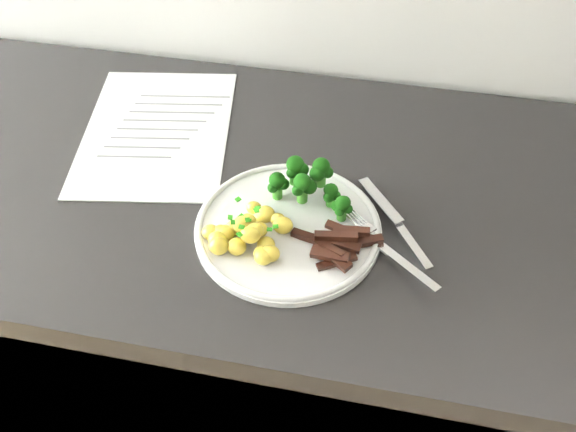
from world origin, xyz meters
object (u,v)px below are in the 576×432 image
(fork, at_px, (390,251))
(broccoli, at_px, (310,182))
(knife, at_px, (403,232))
(potatoes, at_px, (248,233))
(recipe_paper, at_px, (157,131))
(counter, at_px, (285,352))
(beef_strips, at_px, (338,244))
(plate, at_px, (288,228))

(fork, bearing_deg, broccoli, 146.35)
(knife, bearing_deg, potatoes, -164.75)
(broccoli, xyz_separation_m, fork, (0.12, -0.08, -0.02))
(fork, bearing_deg, recipe_paper, 153.60)
(fork, bearing_deg, counter, 148.42)
(recipe_paper, height_order, beef_strips, beef_strips)
(beef_strips, relative_size, fork, 0.88)
(counter, xyz_separation_m, fork, (0.16, -0.10, 0.46))
(potatoes, distance_m, beef_strips, 0.12)
(counter, height_order, beef_strips, beef_strips)
(beef_strips, bearing_deg, knife, 29.67)
(plate, distance_m, broccoli, 0.07)
(counter, distance_m, plate, 0.45)
(knife, bearing_deg, plate, -172.01)
(plate, xyz_separation_m, broccoli, (0.02, 0.06, 0.04))
(plate, height_order, broccoli, broccoli)
(broccoli, bearing_deg, beef_strips, -57.66)
(recipe_paper, distance_m, broccoli, 0.29)
(recipe_paper, relative_size, plate, 1.40)
(counter, distance_m, knife, 0.48)
(counter, distance_m, recipe_paper, 0.50)
(counter, distance_m, fork, 0.49)
(counter, relative_size, plate, 9.29)
(broccoli, xyz_separation_m, knife, (0.13, -0.04, -0.03))
(counter, distance_m, beef_strips, 0.48)
(broccoli, bearing_deg, plate, -108.50)
(recipe_paper, bearing_deg, knife, -20.26)
(counter, bearing_deg, recipe_paper, 157.53)
(counter, xyz_separation_m, plate, (0.02, -0.08, 0.45))
(potatoes, relative_size, fork, 0.83)
(recipe_paper, xyz_separation_m, broccoli, (0.27, -0.11, 0.04))
(recipe_paper, distance_m, knife, 0.43)
(beef_strips, bearing_deg, potatoes, -176.19)
(counter, relative_size, recipe_paper, 6.61)
(recipe_paper, xyz_separation_m, beef_strips, (0.32, -0.19, 0.02))
(beef_strips, relative_size, knife, 0.81)
(fork, bearing_deg, beef_strips, -177.95)
(counter, distance_m, broccoli, 0.48)
(broccoli, height_order, beef_strips, broccoli)
(beef_strips, distance_m, knife, 0.09)
(plate, bearing_deg, fork, -9.26)
(plate, relative_size, potatoes, 2.17)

